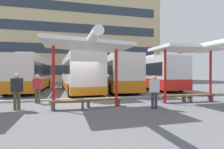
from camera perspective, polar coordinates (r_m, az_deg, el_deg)
name	(u,v)px	position (r m, az deg, el deg)	size (l,w,h in m)	color
ground_plane	(81,102)	(11.17, -9.53, -8.58)	(160.00, 160.00, 0.00)	slate
terminal_building	(69,35)	(45.20, -13.21, 11.77)	(40.00, 13.69, 23.90)	#D1BC8C
coach_bus_1	(31,74)	(19.34, -23.93, 0.04)	(2.99, 10.18, 3.54)	silver
coach_bus_2	(78,73)	(18.01, -10.54, 0.32)	(3.16, 12.13, 3.61)	silver
coach_bus_3	(116,74)	(18.31, 1.33, 0.23)	(3.21, 10.34, 3.64)	silver
coach_bus_4	(150,74)	(21.25, 11.79, 0.21)	(2.92, 11.48, 3.61)	silver
lane_stripe_1	(6,92)	(19.51, -30.22, -4.72)	(0.16, 14.00, 0.01)	white
lane_stripe_2	(53,91)	(18.82, -17.90, -4.87)	(0.16, 14.00, 0.01)	white
lane_stripe_3	(95,90)	(19.02, -5.26, -4.79)	(0.16, 14.00, 0.01)	white
lane_stripe_4	(133,89)	(20.11, 6.56, -4.50)	(0.16, 14.00, 0.01)	white
lane_stripe_5	(167,88)	(21.94, 16.78, -4.10)	(0.16, 14.00, 0.01)	white
waiting_shelter_1	(87,46)	(9.06, -7.85, 8.80)	(4.14, 5.14, 3.31)	red
bench_2	(68,103)	(9.12, -13.59, -8.51)	(1.73, 0.58, 0.45)	brown
bench_3	(103,100)	(9.65, -2.76, -7.97)	(1.94, 0.54, 0.45)	brown
waiting_shelter_2	(192,50)	(11.72, 23.59, 7.08)	(4.15, 4.45, 3.36)	red
bench_4	(174,97)	(11.56, 18.68, -6.62)	(1.62, 0.60, 0.45)	brown
bench_5	(200,96)	(12.56, 25.85, -6.06)	(1.80, 0.44, 0.45)	brown
platform_kerb	(80,99)	(12.15, -9.93, -7.56)	(44.00, 0.24, 0.12)	#ADADA8
waiting_passenger_0	(154,90)	(9.23, 13.07, -4.61)	(0.52, 0.37, 1.64)	#33384C
waiting_passenger_1	(17,89)	(9.82, -27.54, -3.91)	(0.54, 0.46, 1.74)	brown
waiting_passenger_3	(37,87)	(11.45, -22.23, -3.57)	(0.52, 0.33, 1.66)	brown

